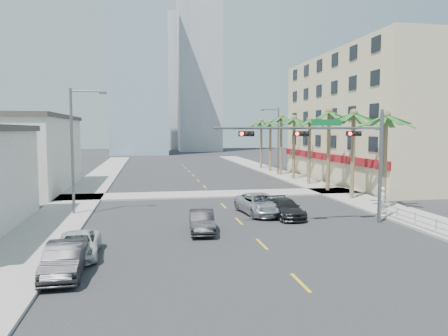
{
  "coord_description": "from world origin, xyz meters",
  "views": [
    {
      "loc": [
        -5.9,
        -18.14,
        6.06
      ],
      "look_at": [
        -0.84,
        10.99,
        3.5
      ],
      "focal_mm": 35.0,
      "sensor_mm": 36.0,
      "label": 1
    }
  ],
  "objects_px": {
    "pedestrian": "(381,200)",
    "car_lane_left": "(202,222)",
    "car_parked_far": "(78,245)",
    "traffic_signal_mast": "(335,146)",
    "car_lane_center": "(260,204)",
    "car_lane_right": "(285,208)",
    "car_parked_mid": "(65,260)"
  },
  "relations": [
    {
      "from": "pedestrian",
      "to": "car_lane_left",
      "type": "bearing_deg",
      "value": -0.51
    },
    {
      "from": "car_parked_far",
      "to": "traffic_signal_mast",
      "type": "bearing_deg",
      "value": 15.07
    },
    {
      "from": "car_lane_center",
      "to": "car_lane_left",
      "type": "bearing_deg",
      "value": -141.84
    },
    {
      "from": "car_lane_left",
      "to": "car_lane_right",
      "type": "bearing_deg",
      "value": 32.22
    },
    {
      "from": "car_parked_mid",
      "to": "car_parked_far",
      "type": "height_order",
      "value": "car_parked_mid"
    },
    {
      "from": "car_lane_center",
      "to": "car_lane_right",
      "type": "distance_m",
      "value": 2.03
    },
    {
      "from": "car_lane_center",
      "to": "car_lane_right",
      "type": "relative_size",
      "value": 1.2
    },
    {
      "from": "traffic_signal_mast",
      "to": "car_lane_right",
      "type": "bearing_deg",
      "value": 132.02
    },
    {
      "from": "car_parked_far",
      "to": "car_lane_center",
      "type": "distance_m",
      "value": 14.38
    },
    {
      "from": "car_parked_far",
      "to": "pedestrian",
      "type": "xyz_separation_m",
      "value": [
        19.59,
        6.84,
        0.52
      ]
    },
    {
      "from": "car_lane_center",
      "to": "car_lane_right",
      "type": "bearing_deg",
      "value": -53.31
    },
    {
      "from": "car_parked_mid",
      "to": "car_lane_center",
      "type": "relative_size",
      "value": 0.78
    },
    {
      "from": "car_lane_left",
      "to": "pedestrian",
      "type": "height_order",
      "value": "pedestrian"
    },
    {
      "from": "car_parked_mid",
      "to": "pedestrian",
      "type": "height_order",
      "value": "pedestrian"
    },
    {
      "from": "car_parked_mid",
      "to": "car_lane_right",
      "type": "distance_m",
      "value": 16.33
    },
    {
      "from": "car_lane_left",
      "to": "pedestrian",
      "type": "distance_m",
      "value": 13.43
    },
    {
      "from": "traffic_signal_mast",
      "to": "car_lane_center",
      "type": "xyz_separation_m",
      "value": [
        -3.78,
        4.12,
        -4.31
      ]
    },
    {
      "from": "traffic_signal_mast",
      "to": "pedestrian",
      "type": "height_order",
      "value": "traffic_signal_mast"
    },
    {
      "from": "traffic_signal_mast",
      "to": "car_lane_center",
      "type": "bearing_deg",
      "value": 132.6
    },
    {
      "from": "car_parked_far",
      "to": "pedestrian",
      "type": "distance_m",
      "value": 20.76
    },
    {
      "from": "car_parked_far",
      "to": "car_parked_mid",
      "type": "bearing_deg",
      "value": -94.88
    },
    {
      "from": "car_lane_left",
      "to": "car_lane_right",
      "type": "xyz_separation_m",
      "value": [
        6.23,
        3.38,
        -0.01
      ]
    },
    {
      "from": "car_parked_mid",
      "to": "car_parked_far",
      "type": "relative_size",
      "value": 0.99
    },
    {
      "from": "car_lane_left",
      "to": "car_lane_center",
      "type": "bearing_deg",
      "value": 48.82
    },
    {
      "from": "car_lane_right",
      "to": "pedestrian",
      "type": "bearing_deg",
      "value": -8.03
    },
    {
      "from": "car_parked_mid",
      "to": "pedestrian",
      "type": "xyz_separation_m",
      "value": [
        19.7,
        9.54,
        0.41
      ]
    },
    {
      "from": "car_lane_right",
      "to": "traffic_signal_mast",
      "type": "bearing_deg",
      "value": -51.11
    },
    {
      "from": "car_parked_mid",
      "to": "pedestrian",
      "type": "relative_size",
      "value": 2.2
    },
    {
      "from": "car_lane_left",
      "to": "traffic_signal_mast",
      "type": "bearing_deg",
      "value": 8.59
    },
    {
      "from": "car_parked_far",
      "to": "car_lane_center",
      "type": "height_order",
      "value": "car_lane_center"
    },
    {
      "from": "car_parked_far",
      "to": "car_lane_left",
      "type": "height_order",
      "value": "car_lane_left"
    },
    {
      "from": "traffic_signal_mast",
      "to": "car_lane_left",
      "type": "bearing_deg",
      "value": -175.13
    }
  ]
}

